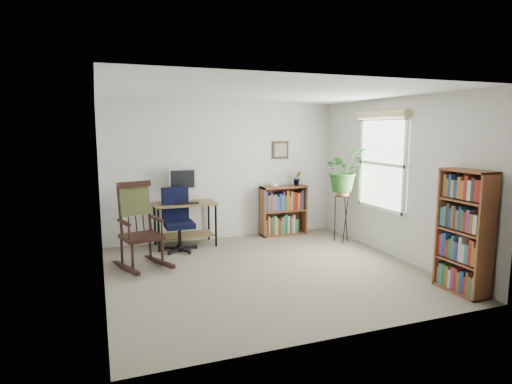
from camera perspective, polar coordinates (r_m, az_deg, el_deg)
name	(u,v)px	position (r m, az deg, el deg)	size (l,w,h in m)	color
floor	(266,271)	(6.00, 1.36, -10.51)	(4.20, 4.00, 0.00)	gray
ceiling	(267,93)	(5.69, 1.45, 13.01)	(4.20, 4.00, 0.00)	silver
wall_back	(224,171)	(7.60, -4.23, 2.77)	(4.20, 0.00, 2.40)	silver
wall_front	(349,212)	(3.96, 12.26, -2.60)	(4.20, 0.00, 2.40)	silver
wall_left	(100,193)	(5.32, -20.10, -0.15)	(0.00, 4.00, 2.40)	silver
wall_right	(395,179)	(6.78, 18.10, 1.70)	(0.00, 4.00, 2.40)	silver
window	(381,164)	(6.98, 16.39, 3.60)	(0.12, 1.20, 1.50)	white
desk	(185,224)	(7.26, -9.44, -4.26)	(1.02, 0.56, 0.73)	olive
monitor	(183,185)	(7.29, -9.77, 0.93)	(0.46, 0.16, 0.56)	#AFAEB3
keyboard	(186,203)	(7.07, -9.32, -1.47)	(0.40, 0.15, 0.03)	black
office_chair	(179,220)	(6.92, -10.20, -3.64)	(0.56, 0.56, 1.03)	black
rocking_chair	(141,225)	(6.19, -15.07, -4.28)	(0.64, 1.06, 1.23)	black
low_bookshelf	(283,211)	(7.91, 3.66, -2.48)	(0.86, 0.29, 0.91)	brown
tall_bookshelf	(465,232)	(5.64, 26.05, -4.79)	(0.28, 0.65, 1.48)	brown
plant_stand	(342,215)	(7.51, 11.42, -3.03)	(0.26, 0.26, 0.95)	black
spider_plant	(344,149)	(7.37, 11.68, 5.68)	(1.69, 1.88, 1.46)	#265F21
potted_plant_small	(297,183)	(7.96, 5.51, 1.26)	(0.13, 0.24, 0.11)	#265F21
framed_picture	(281,150)	(7.91, 3.29, 5.61)	(0.32, 0.04, 0.32)	black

